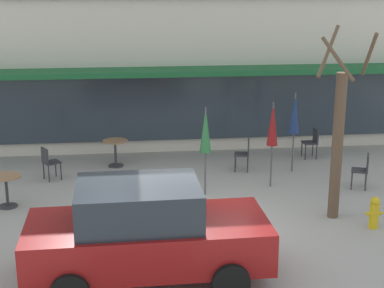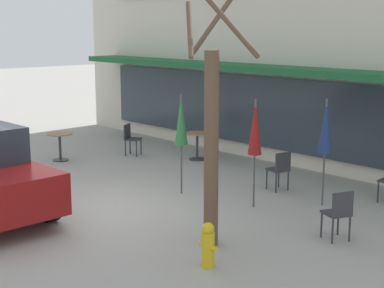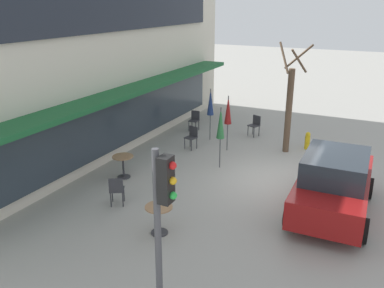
% 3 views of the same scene
% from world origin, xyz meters
% --- Properties ---
extents(ground_plane, '(80.00, 80.00, 0.00)m').
position_xyz_m(ground_plane, '(0.00, 0.00, 0.00)').
color(ground_plane, '#9E9B93').
extents(building_facade, '(17.53, 9.10, 7.13)m').
position_xyz_m(building_facade, '(0.00, 9.96, 3.56)').
color(building_facade, beige).
rests_on(building_facade, ground).
extents(cafe_table_near_wall, '(0.70, 0.70, 0.76)m').
position_xyz_m(cafe_table_near_wall, '(-1.83, 4.69, 0.52)').
color(cafe_table_near_wall, '#333338').
rests_on(cafe_table_near_wall, ground).
extents(cafe_table_streetside, '(0.70, 0.70, 0.76)m').
position_xyz_m(cafe_table_streetside, '(-4.29, 1.85, 0.52)').
color(cafe_table_streetside, '#333338').
rests_on(cafe_table_streetside, ground).
extents(patio_umbrella_green_folded, '(0.28, 0.28, 2.20)m').
position_xyz_m(patio_umbrella_green_folded, '(0.39, 2.14, 1.63)').
color(patio_umbrella_green_folded, '#4C4C51').
rests_on(patio_umbrella_green_folded, ground).
extents(patio_umbrella_cream_folded, '(0.28, 0.28, 2.20)m').
position_xyz_m(patio_umbrella_cream_folded, '(2.13, 2.55, 1.63)').
color(patio_umbrella_cream_folded, '#4C4C51').
rests_on(patio_umbrella_cream_folded, ground).
extents(patio_umbrella_corner_open, '(0.28, 0.28, 2.20)m').
position_xyz_m(patio_umbrella_corner_open, '(3.01, 3.68, 1.63)').
color(patio_umbrella_corner_open, '#4C4C51').
rests_on(patio_umbrella_corner_open, ground).
extents(cafe_chair_0, '(0.52, 0.52, 0.89)m').
position_xyz_m(cafe_chair_0, '(4.39, 2.15, 0.53)').
color(cafe_chair_0, '#333338').
rests_on(cafe_chair_0, ground).
extents(cafe_chair_1, '(0.48, 0.48, 0.89)m').
position_xyz_m(cafe_chair_1, '(1.71, 3.89, 0.53)').
color(cafe_chair_1, '#333338').
rests_on(cafe_chair_1, ground).
extents(cafe_chair_2, '(0.55, 0.55, 0.89)m').
position_xyz_m(cafe_chair_2, '(-3.55, 3.70, 0.53)').
color(cafe_chair_2, '#333338').
rests_on(cafe_chair_2, ground).
extents(cafe_chair_3, '(0.41, 0.41, 0.89)m').
position_xyz_m(cafe_chair_3, '(3.93, 4.85, 0.53)').
color(cafe_chair_3, '#333338').
rests_on(cafe_chair_3, ground).
extents(parked_sedan, '(4.24, 2.09, 1.76)m').
position_xyz_m(parked_sedan, '(-1.21, -1.88, 0.88)').
color(parked_sedan, maroon).
rests_on(parked_sedan, ground).
extents(street_tree, '(1.21, 1.20, 4.18)m').
position_xyz_m(street_tree, '(3.04, 0.44, 1.85)').
color(street_tree, brown).
rests_on(street_tree, ground).
extents(fire_hydrant, '(0.36, 0.20, 0.71)m').
position_xyz_m(fire_hydrant, '(3.68, -0.25, 0.35)').
color(fire_hydrant, gold).
rests_on(fire_hydrant, ground).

